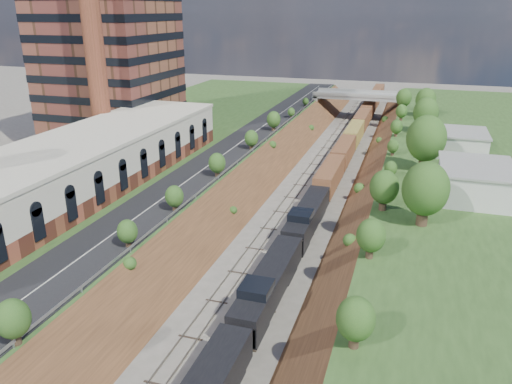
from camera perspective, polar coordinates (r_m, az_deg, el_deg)
The scene contains 15 objects.
platform_left at distance 93.72m, azimuth -13.80°, elevation 3.49°, with size 44.00×180.00×5.00m, color #2F4E20.
embankment_left at distance 85.41m, azimuth -0.92°, elevation 0.70°, with size 7.07×180.00×7.07m, color brown.
embankment_right at distance 81.47m, azimuth 13.90°, elevation -0.91°, with size 7.07×180.00×7.07m, color brown.
rail_left_track at distance 83.21m, azimuth 4.56°, elevation 0.16°, with size 1.58×180.00×0.18m, color gray.
rail_right_track at distance 82.27m, azimuth 8.09°, elevation -0.22°, with size 1.58×180.00×0.18m, color gray.
road at distance 85.35m, azimuth -3.81°, elevation 4.20°, with size 8.00×180.00×0.10m, color black.
guardrail at distance 83.66m, azimuth -1.25°, elevation 4.27°, with size 0.10×171.00×0.70m.
commercial_building at distance 72.00m, azimuth -19.75°, elevation 2.85°, with size 14.30×62.30×7.00m.
smokestack at distance 88.44m, azimuth -18.19°, elevation 16.98°, with size 3.20×3.20×40.00m, color brown.
overpass at distance 141.00m, azimuth 11.67°, elevation 10.17°, with size 24.50×8.30×7.40m.
white_building_near at distance 72.03m, azimuth 23.76°, elevation 1.05°, with size 9.00×12.00×4.00m, color silver.
white_building_far at distance 93.13m, azimuth 22.35°, elevation 5.19°, with size 8.00×10.00×3.60m, color silver.
tree_right_large at distance 59.41m, azimuth 18.81°, elevation 0.29°, with size 5.25×5.25×7.61m.
tree_left_crest at distance 49.88m, azimuth -16.86°, elevation -6.25°, with size 2.45×2.45×3.55m.
freight_train at distance 104.54m, azimuth 10.52°, elevation 5.47°, with size 2.90×163.59×4.55m.
Camera 1 is at (14.94, -16.20, 28.54)m, focal length 35.00 mm.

